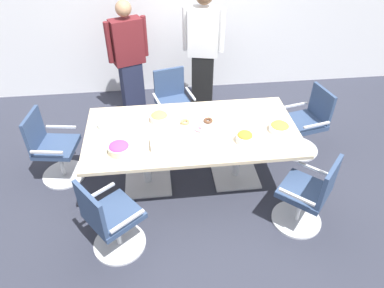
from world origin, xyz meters
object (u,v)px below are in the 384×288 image
office_chair_0 (53,150)px  office_chair_3 (306,125)px  office_chair_1 (110,221)px  napkin_pile (159,143)px  office_chair_2 (308,197)px  snack_bowl_candy_mix (119,148)px  office_chair_4 (173,106)px  donut_platter (197,123)px  person_standing_0 (129,58)px  conference_table (192,139)px  snack_bowl_chips_yellow (280,127)px  plate_stack (106,124)px  person_standing_1 (203,49)px  snack_bowl_cookies (159,117)px  snack_bowl_chips_orange (245,137)px

office_chair_0 → office_chair_3: bearing=101.8°
office_chair_1 → napkin_pile: office_chair_1 is taller
office_chair_2 → snack_bowl_candy_mix: size_ratio=3.87×
snack_bowl_candy_mix → office_chair_4: bearing=65.1°
office_chair_0 → donut_platter: (1.73, -0.14, 0.36)m
office_chair_2 → person_standing_0: bearing=78.4°
office_chair_3 → donut_platter: (-1.50, -0.30, 0.36)m
conference_table → snack_bowl_chips_yellow: size_ratio=10.38×
conference_table → plate_stack: plate_stack is taller
person_standing_1 → person_standing_0: bearing=13.0°
person_standing_1 → plate_stack: 2.02m
snack_bowl_candy_mix → napkin_pile: size_ratio=1.34×
person_standing_0 → napkin_pile: size_ratio=9.75×
conference_table → office_chair_1: 1.31m
office_chair_3 → person_standing_0: person_standing_0 is taller
snack_bowl_candy_mix → plate_stack: 0.53m
snack_bowl_chips_yellow → plate_stack: bearing=170.6°
conference_table → plate_stack: bearing=168.5°
office_chair_0 → office_chair_3: same height
snack_bowl_candy_mix → donut_platter: size_ratio=0.62×
snack_bowl_cookies → napkin_pile: (-0.02, -0.49, -0.01)m
snack_bowl_cookies → snack_bowl_chips_orange: (0.90, -0.51, 0.01)m
snack_bowl_cookies → office_chair_4: bearing=76.2°
office_chair_3 → plate_stack: bearing=82.5°
person_standing_1 → snack_bowl_chips_orange: 1.99m
office_chair_4 → snack_bowl_candy_mix: bearing=51.1°
office_chair_1 → person_standing_0: 2.68m
snack_bowl_candy_mix → plate_stack: (-0.18, 0.50, -0.03)m
office_chair_1 → snack_bowl_candy_mix: size_ratio=3.87×
snack_bowl_chips_yellow → snack_bowl_chips_orange: bearing=-161.0°
office_chair_3 → snack_bowl_chips_yellow: office_chair_3 is taller
office_chair_2 → snack_bowl_candy_mix: (-1.91, 0.53, 0.40)m
office_chair_0 → donut_platter: size_ratio=2.42×
conference_table → snack_bowl_cookies: size_ratio=10.92×
office_chair_3 → office_chair_4: (-1.72, 0.68, 0.00)m
snack_bowl_chips_yellow → snack_bowl_candy_mix: (-1.77, -0.18, 0.00)m
office_chair_4 → napkin_pile: (-0.24, -1.36, 0.39)m
office_chair_1 → office_chair_3: same height
conference_table → snack_bowl_candy_mix: size_ratio=10.22×
napkin_pile → conference_table: bearing=33.9°
snack_bowl_chips_orange → plate_stack: 1.58m
office_chair_1 → person_standing_0: bearing=139.1°
office_chair_2 → snack_bowl_chips_yellow: size_ratio=3.94×
office_chair_1 → office_chair_4: size_ratio=1.00×
office_chair_2 → snack_bowl_candy_mix: bearing=116.7°
conference_table → snack_bowl_cookies: snack_bowl_cookies is taller
snack_bowl_cookies → snack_bowl_chips_yellow: (1.33, -0.36, -0.00)m
office_chair_3 → snack_bowl_candy_mix: size_ratio=3.87×
office_chair_0 → office_chair_4: same height
office_chair_3 → office_chair_4: same height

